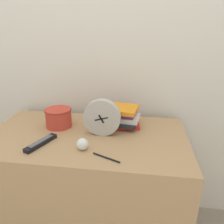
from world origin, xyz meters
TOP-DOWN VIEW (x-y plane):
  - wall_back at (0.00, 0.70)m, footprint 6.00×0.04m
  - desk at (0.00, 0.32)m, footprint 1.12×0.63m
  - desk_clock at (0.09, 0.33)m, footprint 0.20×0.05m
  - book_stack at (0.18, 0.46)m, footprint 0.24×0.20m
  - basket at (-0.18, 0.40)m, footprint 0.16×0.16m
  - tv_remote at (-0.19, 0.17)m, footprint 0.10×0.20m
  - crumpled_paper_ball at (0.03, 0.16)m, footprint 0.06×0.06m
  - pen at (0.16, 0.09)m, footprint 0.14×0.07m

SIDE VIEW (x-z plane):
  - desk at x=0.00m, z-range 0.00..0.77m
  - pen at x=0.16m, z-range 0.77..0.77m
  - tv_remote at x=-0.19m, z-range 0.77..0.79m
  - crumpled_paper_ball at x=0.03m, z-range 0.77..0.82m
  - basket at x=-0.18m, z-range 0.77..0.88m
  - book_stack at x=0.18m, z-range 0.77..0.89m
  - desk_clock at x=0.09m, z-range 0.77..0.97m
  - wall_back at x=0.00m, z-range 0.00..2.40m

